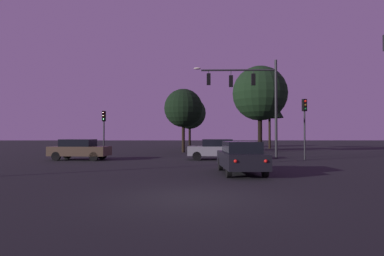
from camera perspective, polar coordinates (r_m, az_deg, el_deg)
The scene contains 11 objects.
ground_plane at distance 33.99m, azimuth -0.50°, elevation -4.35°, with size 168.00×168.00×0.00m, color black.
traffic_signal_mast_arm at distance 25.93m, azimuth 10.28°, elevation 6.45°, with size 6.50×0.52×7.70m.
traffic_light_corner_left at distance 28.95m, azimuth -15.20°, elevation 0.69°, with size 0.32×0.36×3.92m.
traffic_light_corner_right at distance 25.49m, azimuth 19.15°, elevation 1.87°, with size 0.36×0.38×4.51m.
car_nearside_lane at distance 15.56m, azimuth 8.58°, elevation -5.01°, with size 1.88×4.47×1.52m.
car_crossing_left at distance 24.23m, azimuth 4.17°, elevation -3.69°, with size 4.21×2.05×1.52m.
car_crossing_right at distance 25.30m, azimuth -19.13°, elevation -3.52°, with size 4.40×2.28×1.52m.
tree_behind_sign at distance 45.58m, azimuth 13.43°, elevation 3.84°, with size 3.74×3.74×7.61m.
tree_left_far at distance 34.69m, azimuth -1.52°, elevation 3.50°, with size 4.09×4.09×6.77m.
tree_center_horizon at distance 46.86m, azimuth -0.41°, elevation 2.66°, with size 4.65×4.65×7.39m.
tree_right_cluster at distance 36.26m, azimuth 11.81°, elevation 5.95°, with size 5.94×5.94×9.36m.
Camera 1 is at (-0.02, -9.44, 1.81)m, focal length 30.41 mm.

